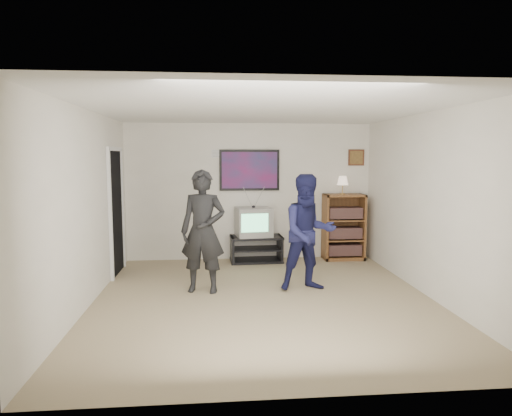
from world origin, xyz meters
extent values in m
cube|color=#8D7D59|center=(0.00, 0.00, 0.00)|extent=(4.50, 5.00, 0.01)
cube|color=white|center=(0.00, 0.00, 2.50)|extent=(4.50, 5.00, 0.01)
cube|color=silver|center=(0.00, 2.50, 1.25)|extent=(4.50, 0.01, 2.50)
cube|color=silver|center=(-2.25, 0.00, 1.25)|extent=(0.01, 5.00, 2.50)
cube|color=silver|center=(2.25, 0.00, 1.25)|extent=(0.01, 5.00, 2.50)
cube|color=black|center=(0.10, 2.23, 0.45)|extent=(0.96, 0.56, 0.04)
cube|color=black|center=(0.10, 2.23, 0.02)|extent=(0.96, 0.56, 0.04)
cube|color=black|center=(-0.34, 2.23, 0.23)|extent=(0.06, 0.50, 0.47)
cube|color=black|center=(0.54, 2.23, 0.23)|extent=(0.06, 0.50, 0.47)
imported|color=black|center=(-0.81, 0.46, 0.86)|extent=(0.70, 0.54, 1.72)
imported|color=#191B46|center=(0.68, 0.42, 0.83)|extent=(0.88, 0.72, 1.66)
cube|color=white|center=(-0.87, 0.69, 1.13)|extent=(0.06, 0.12, 0.03)
cube|color=white|center=(0.69, 0.61, 0.98)|extent=(0.05, 0.12, 0.03)
cube|color=black|center=(0.00, 2.48, 1.65)|extent=(1.10, 0.03, 0.75)
cube|color=white|center=(-0.55, 2.48, 1.95)|extent=(0.28, 0.02, 0.14)
cube|color=#4A2417|center=(2.00, 2.48, 1.88)|extent=(0.30, 0.03, 0.30)
cube|color=black|center=(-2.23, 1.60, 1.00)|extent=(0.03, 0.85, 2.00)
camera|label=1|loc=(-0.64, -5.87, 1.91)|focal=32.00mm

